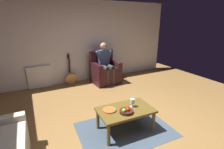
{
  "coord_description": "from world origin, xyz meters",
  "views": [
    {
      "loc": [
        1.69,
        2.06,
        1.94
      ],
      "look_at": [
        -0.05,
        -1.32,
        0.7
      ],
      "focal_mm": 26.73,
      "sensor_mm": 36.0,
      "label": 1
    }
  ],
  "objects_px": {
    "coffee_table": "(125,112)",
    "armchair": "(105,72)",
    "person_seated": "(106,62)",
    "guitar": "(71,77)",
    "fruit_bowl": "(126,111)",
    "wine_glass_near": "(132,102)",
    "decorative_dish": "(109,110)"
  },
  "relations": [
    {
      "from": "armchair",
      "to": "decorative_dish",
      "type": "distance_m",
      "value": 2.56
    },
    {
      "from": "armchair",
      "to": "wine_glass_near",
      "type": "bearing_deg",
      "value": 73.25
    },
    {
      "from": "coffee_table",
      "to": "person_seated",
      "type": "bearing_deg",
      "value": -107.05
    },
    {
      "from": "person_seated",
      "to": "decorative_dish",
      "type": "xyz_separation_m",
      "value": [
        1.01,
        2.3,
        -0.24
      ]
    },
    {
      "from": "coffee_table",
      "to": "armchair",
      "type": "bearing_deg",
      "value": -106.69
    },
    {
      "from": "guitar",
      "to": "decorative_dish",
      "type": "height_order",
      "value": "guitar"
    },
    {
      "from": "armchair",
      "to": "wine_glass_near",
      "type": "height_order",
      "value": "armchair"
    },
    {
      "from": "coffee_table",
      "to": "decorative_dish",
      "type": "height_order",
      "value": "decorative_dish"
    },
    {
      "from": "person_seated",
      "to": "wine_glass_near",
      "type": "bearing_deg",
      "value": 72.94
    },
    {
      "from": "armchair",
      "to": "decorative_dish",
      "type": "xyz_separation_m",
      "value": [
        1.01,
        2.35,
        0.09
      ]
    },
    {
      "from": "coffee_table",
      "to": "guitar",
      "type": "distance_m",
      "value": 2.83
    },
    {
      "from": "person_seated",
      "to": "coffee_table",
      "type": "distance_m",
      "value": 2.52
    },
    {
      "from": "coffee_table",
      "to": "fruit_bowl",
      "type": "xyz_separation_m",
      "value": [
        0.06,
        0.11,
        0.1
      ]
    },
    {
      "from": "fruit_bowl",
      "to": "decorative_dish",
      "type": "relative_size",
      "value": 0.98
    },
    {
      "from": "guitar",
      "to": "fruit_bowl",
      "type": "height_order",
      "value": "guitar"
    },
    {
      "from": "coffee_table",
      "to": "decorative_dish",
      "type": "xyz_separation_m",
      "value": [
        0.28,
        -0.09,
        0.07
      ]
    },
    {
      "from": "guitar",
      "to": "person_seated",
      "type": "bearing_deg",
      "value": 157.92
    },
    {
      "from": "person_seated",
      "to": "wine_glass_near",
      "type": "relative_size",
      "value": 8.3
    },
    {
      "from": "armchair",
      "to": "wine_glass_near",
      "type": "xyz_separation_m",
      "value": [
        0.57,
        2.41,
        0.18
      ]
    },
    {
      "from": "coffee_table",
      "to": "wine_glass_near",
      "type": "bearing_deg",
      "value": -172.1
    },
    {
      "from": "armchair",
      "to": "guitar",
      "type": "xyz_separation_m",
      "value": [
        1.03,
        -0.37,
        -0.14
      ]
    },
    {
      "from": "decorative_dish",
      "to": "coffee_table",
      "type": "bearing_deg",
      "value": 162.65
    },
    {
      "from": "person_seated",
      "to": "wine_glass_near",
      "type": "height_order",
      "value": "person_seated"
    },
    {
      "from": "wine_glass_near",
      "to": "decorative_dish",
      "type": "relative_size",
      "value": 0.65
    },
    {
      "from": "fruit_bowl",
      "to": "armchair",
      "type": "bearing_deg",
      "value": -107.14
    },
    {
      "from": "coffee_table",
      "to": "wine_glass_near",
      "type": "xyz_separation_m",
      "value": [
        -0.16,
        -0.02,
        0.16
      ]
    },
    {
      "from": "armchair",
      "to": "fruit_bowl",
      "type": "relative_size",
      "value": 4.4
    },
    {
      "from": "guitar",
      "to": "decorative_dish",
      "type": "bearing_deg",
      "value": 90.37
    },
    {
      "from": "guitar",
      "to": "armchair",
      "type": "bearing_deg",
      "value": 160.09
    },
    {
      "from": "person_seated",
      "to": "coffee_table",
      "type": "relative_size",
      "value": 1.27
    },
    {
      "from": "guitar",
      "to": "wine_glass_near",
      "type": "distance_m",
      "value": 2.84
    },
    {
      "from": "guitar",
      "to": "fruit_bowl",
      "type": "xyz_separation_m",
      "value": [
        -0.24,
        2.92,
        0.25
      ]
    }
  ]
}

